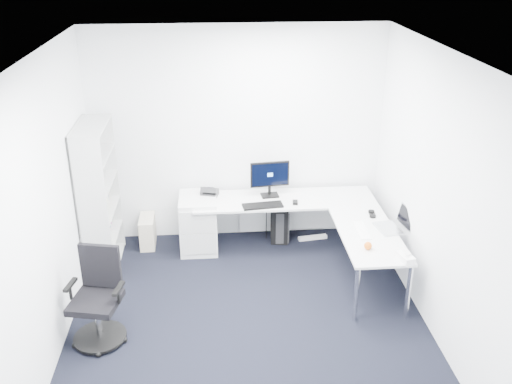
{
  "coord_description": "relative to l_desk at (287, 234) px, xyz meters",
  "views": [
    {
      "loc": [
        -0.3,
        -4.6,
        3.59
      ],
      "look_at": [
        0.15,
        1.05,
        1.05
      ],
      "focal_mm": 40.0,
      "sensor_mm": 36.0,
      "label": 1
    }
  ],
  "objects": [
    {
      "name": "drawer_pedestal",
      "position": [
        -1.06,
        0.33,
        0.02
      ],
      "size": [
        0.45,
        0.56,
        0.7
      ],
      "primitive_type": "cube",
      "color": "silver",
      "rests_on": "ground"
    },
    {
      "name": "wall_right",
      "position": [
        1.25,
        -1.4,
        1.02
      ],
      "size": [
        0.02,
        4.2,
        2.7
      ],
      "primitive_type": "cube",
      "color": "white",
      "rests_on": "ground"
    },
    {
      "name": "ceiling",
      "position": [
        -0.55,
        -1.4,
        2.37
      ],
      "size": [
        4.2,
        4.2,
        0.0
      ],
      "primitive_type": "plane",
      "color": "white"
    },
    {
      "name": "wall_front",
      "position": [
        -0.55,
        -3.5,
        1.02
      ],
      "size": [
        3.6,
        0.02,
        2.7
      ],
      "primitive_type": "cube",
      "color": "white",
      "rests_on": "ground"
    },
    {
      "name": "orange_fruit",
      "position": [
        0.7,
        -0.99,
        0.37
      ],
      "size": [
        0.08,
        0.08,
        0.08
      ],
      "primitive_type": "sphere",
      "color": "#D15D12",
      "rests_on": "l_desk"
    },
    {
      "name": "beige_pc_tower",
      "position": [
        -1.71,
        0.46,
        -0.14
      ],
      "size": [
        0.19,
        0.41,
        0.38
      ],
      "primitive_type": "cube",
      "rotation": [
        0.0,
        0.0,
        0.02
      ],
      "color": "beige",
      "rests_on": "ground"
    },
    {
      "name": "headphones",
      "position": [
        0.96,
        -0.22,
        0.35
      ],
      "size": [
        0.13,
        0.19,
        0.05
      ],
      "primitive_type": null,
      "rotation": [
        0.0,
        0.0,
        -0.13
      ],
      "color": "black",
      "rests_on": "l_desk"
    },
    {
      "name": "black_pc_tower",
      "position": [
        -0.01,
        0.55,
        -0.09
      ],
      "size": [
        0.29,
        0.51,
        0.47
      ],
      "primitive_type": "cube",
      "rotation": [
        0.0,
        0.0,
        -0.17
      ],
      "color": "black",
      "rests_on": "ground"
    },
    {
      "name": "task_chair",
      "position": [
        -2.0,
        -1.42,
        0.15
      ],
      "size": [
        0.63,
        0.63,
        0.94
      ],
      "primitive_type": null,
      "rotation": [
        0.0,
        0.0,
        -0.22
      ],
      "color": "black",
      "rests_on": "ground"
    },
    {
      "name": "laptop",
      "position": [
        1.04,
        -0.58,
        0.45
      ],
      "size": [
        0.39,
        0.38,
        0.24
      ],
      "primitive_type": null,
      "rotation": [
        0.0,
        0.0,
        0.16
      ],
      "color": "silver",
      "rests_on": "l_desk"
    },
    {
      "name": "desk_phone",
      "position": [
        -0.91,
        0.45,
        0.39
      ],
      "size": [
        0.24,
        0.24,
        0.14
      ],
      "primitive_type": null,
      "rotation": [
        0.0,
        0.0,
        -0.26
      ],
      "color": "#28292B",
      "rests_on": "l_desk"
    },
    {
      "name": "power_strip",
      "position": [
        0.4,
        0.44,
        -0.3
      ],
      "size": [
        0.38,
        0.12,
        0.04
      ],
      "primitive_type": "cube",
      "rotation": [
        0.0,
        0.0,
        0.14
      ],
      "color": "white",
      "rests_on": "ground"
    },
    {
      "name": "white_keyboard",
      "position": [
        0.74,
        -0.6,
        0.33
      ],
      "size": [
        0.12,
        0.41,
        0.01
      ],
      "primitive_type": "cube",
      "rotation": [
        0.0,
        0.0,
        -0.01
      ],
      "color": "white",
      "rests_on": "l_desk"
    },
    {
      "name": "tissue_box",
      "position": [
        1.01,
        -1.25,
        0.36
      ],
      "size": [
        0.16,
        0.23,
        0.07
      ],
      "primitive_type": "cube",
      "rotation": [
        0.0,
        0.0,
        0.25
      ],
      "color": "white",
      "rests_on": "l_desk"
    },
    {
      "name": "wall_left",
      "position": [
        -2.35,
        -1.4,
        1.02
      ],
      "size": [
        0.02,
        4.2,
        2.7
      ],
      "primitive_type": "cube",
      "color": "white",
      "rests_on": "ground"
    },
    {
      "name": "l_desk",
      "position": [
        0.0,
        0.0,
        0.0
      ],
      "size": [
        2.23,
        1.25,
        0.65
      ],
      "primitive_type": null,
      "color": "silver",
      "rests_on": "ground"
    },
    {
      "name": "mouse",
      "position": [
        0.11,
        0.16,
        0.34
      ],
      "size": [
        0.07,
        0.11,
        0.03
      ],
      "primitive_type": "cube",
      "rotation": [
        0.0,
        0.0,
        -0.11
      ],
      "color": "black",
      "rests_on": "l_desk"
    },
    {
      "name": "monitor",
      "position": [
        -0.17,
        0.4,
        0.56
      ],
      "size": [
        0.5,
        0.21,
        0.46
      ],
      "primitive_type": null,
      "rotation": [
        0.0,
        0.0,
        0.11
      ],
      "color": "black",
      "rests_on": "l_desk"
    },
    {
      "name": "bookshelf",
      "position": [
        -2.17,
        0.05,
        0.54
      ],
      "size": [
        0.34,
        0.87,
        1.73
      ],
      "primitive_type": null,
      "color": "#B6B9B8",
      "rests_on": "ground"
    },
    {
      "name": "black_keyboard",
      "position": [
        -0.28,
        0.11,
        0.34
      ],
      "size": [
        0.5,
        0.23,
        0.02
      ],
      "primitive_type": "cube",
      "rotation": [
        0.0,
        0.0,
        0.12
      ],
      "color": "black",
      "rests_on": "l_desk"
    },
    {
      "name": "ground",
      "position": [
        -0.55,
        -1.4,
        -0.33
      ],
      "size": [
        4.2,
        4.2,
        0.0
      ],
      "primitive_type": "plane",
      "color": "black"
    },
    {
      "name": "wall_back",
      "position": [
        -0.55,
        0.7,
        1.02
      ],
      "size": [
        3.6,
        0.02,
        2.7
      ],
      "primitive_type": "cube",
      "color": "white",
      "rests_on": "ground"
    }
  ]
}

